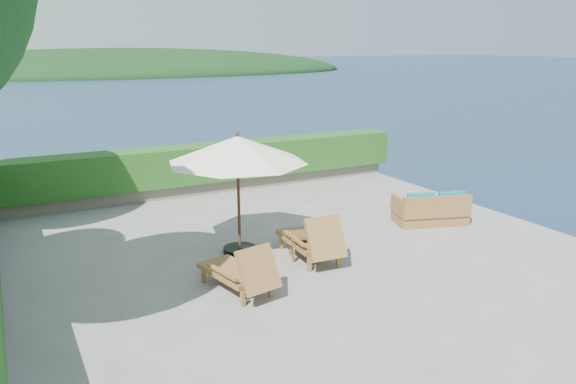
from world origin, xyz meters
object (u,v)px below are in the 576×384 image
lounge_right (312,240)px  wicker_loveseat (431,211)px  side_table (302,238)px  patio_umbrella (238,151)px  lounge_left (241,271)px

lounge_right → wicker_loveseat: size_ratio=0.98×
side_table → wicker_loveseat: bearing=8.0°
patio_umbrella → lounge_right: (1.07, -1.06, -1.66)m
patio_umbrella → wicker_loveseat: bearing=-4.2°
patio_umbrella → side_table: size_ratio=5.27×
side_table → patio_umbrella: bearing=137.1°
lounge_left → wicker_loveseat: size_ratio=0.94×
lounge_right → patio_umbrella: bearing=138.9°
wicker_loveseat → lounge_left: bearing=-147.8°
patio_umbrella → lounge_right: patio_umbrella is taller
side_table → wicker_loveseat: 3.79m
patio_umbrella → lounge_left: (-0.73, -1.79, -1.69)m
patio_umbrella → lounge_left: 2.57m
lounge_left → lounge_right: 1.94m
lounge_left → wicker_loveseat: (5.42, 1.44, -0.07)m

